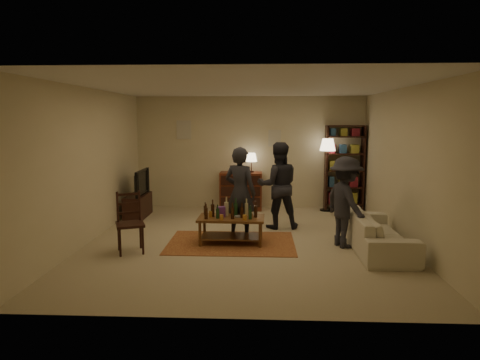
# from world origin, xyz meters

# --- Properties ---
(floor) EXTENTS (6.00, 6.00, 0.00)m
(floor) POSITION_xyz_m (0.00, 0.00, 0.00)
(floor) COLOR #C6B793
(floor) RESTS_ON ground
(room_shell) EXTENTS (6.00, 6.00, 6.00)m
(room_shell) POSITION_xyz_m (-0.65, 2.98, 1.81)
(room_shell) COLOR beige
(room_shell) RESTS_ON ground
(rug) EXTENTS (2.20, 1.50, 0.01)m
(rug) POSITION_xyz_m (-0.24, -0.13, 0.01)
(rug) COLOR maroon
(rug) RESTS_ON ground
(coffee_table) EXTENTS (1.16, 0.65, 0.81)m
(coffee_table) POSITION_xyz_m (-0.25, -0.13, 0.41)
(coffee_table) COLOR brown
(coffee_table) RESTS_ON ground
(dining_chair) EXTENTS (0.57, 0.57, 1.01)m
(dining_chair) POSITION_xyz_m (-1.87, -0.67, 0.53)
(dining_chair) COLOR black
(dining_chair) RESTS_ON ground
(tv_stand) EXTENTS (0.40, 1.00, 1.06)m
(tv_stand) POSITION_xyz_m (-2.44, 1.80, 0.38)
(tv_stand) COLOR black
(tv_stand) RESTS_ON ground
(dresser) EXTENTS (1.00, 0.50, 1.36)m
(dresser) POSITION_xyz_m (-0.19, 2.71, 0.48)
(dresser) COLOR brown
(dresser) RESTS_ON ground
(bookshelf) EXTENTS (0.90, 0.34, 2.02)m
(bookshelf) POSITION_xyz_m (2.25, 2.78, 1.03)
(bookshelf) COLOR black
(bookshelf) RESTS_ON ground
(floor_lamp) EXTENTS (0.36, 0.36, 1.71)m
(floor_lamp) POSITION_xyz_m (1.82, 2.65, 1.45)
(floor_lamp) COLOR black
(floor_lamp) RESTS_ON ground
(sofa) EXTENTS (0.81, 2.08, 0.61)m
(sofa) POSITION_xyz_m (2.20, -0.40, 0.30)
(sofa) COLOR beige
(sofa) RESTS_ON ground
(person_left) EXTENTS (0.72, 0.62, 1.67)m
(person_left) POSITION_xyz_m (-0.10, 0.23, 0.84)
(person_left) COLOR #24242B
(person_left) RESTS_ON ground
(person_right) EXTENTS (0.90, 0.74, 1.71)m
(person_right) POSITION_xyz_m (0.61, 1.00, 0.86)
(person_right) COLOR #23232A
(person_right) RESTS_ON ground
(person_by_sofa) EXTENTS (0.89, 1.13, 1.54)m
(person_by_sofa) POSITION_xyz_m (1.70, -0.23, 0.77)
(person_by_sofa) COLOR #27262E
(person_by_sofa) RESTS_ON ground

